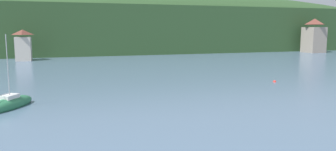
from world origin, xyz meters
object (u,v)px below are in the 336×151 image
Objects in this scene: shore_building_westcentral at (23,46)px; shore_building_central at (314,36)px; sailboat_mid_3 at (10,104)px; mooring_buoy_near at (275,82)px.

shore_building_westcentral is 79.89m from shore_building_central.
shore_building_central is 91.41m from sailboat_mid_3.
shore_building_central is (79.87, 0.58, 1.54)m from shore_building_westcentral.
shore_building_central is at bearing 43.94° from mooring_buoy_near.
shore_building_westcentral reaches higher than sailboat_mid_3.
sailboat_mid_3 reaches higher than mooring_buoy_near.
shore_building_central is 22.06× the size of mooring_buoy_near.
shore_building_westcentral is 48.60m from sailboat_mid_3.
shore_building_westcentral reaches higher than mooring_buoy_near.
shore_building_westcentral is 15.04× the size of mooring_buoy_near.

